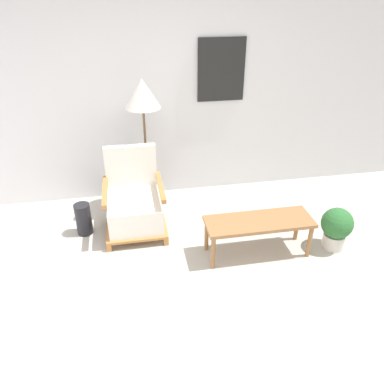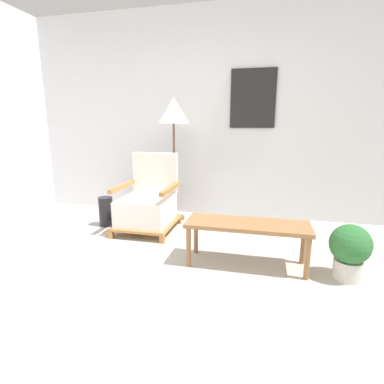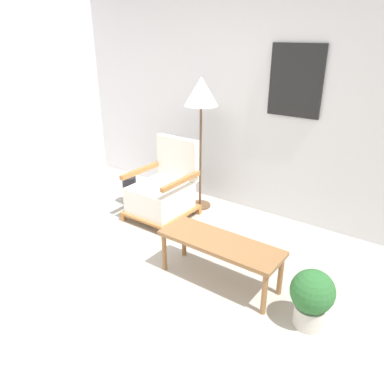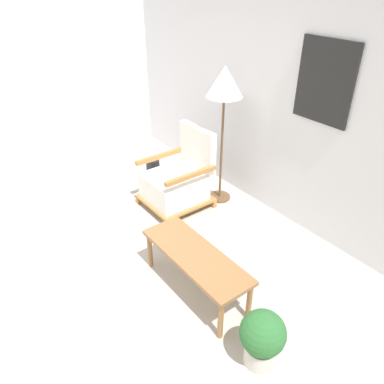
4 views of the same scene
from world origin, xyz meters
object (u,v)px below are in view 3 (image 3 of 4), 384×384
at_px(coffee_table, 220,246).
at_px(vase, 130,190).
at_px(armchair, 163,192).
at_px(floor_lamp, 201,97).
at_px(potted_plant, 312,296).

height_order(coffee_table, vase, coffee_table).
height_order(armchair, vase, armchair).
distance_m(floor_lamp, potted_plant, 2.45).
bearing_deg(coffee_table, armchair, 150.90).
distance_m(coffee_table, potted_plant, 0.83).
xyz_separation_m(armchair, coffee_table, (1.20, -0.67, 0.04)).
height_order(armchair, potted_plant, armchair).
xyz_separation_m(coffee_table, vase, (-1.76, 0.68, -0.17)).
distance_m(vase, potted_plant, 2.69).
relative_size(armchair, coffee_table, 0.84).
bearing_deg(floor_lamp, armchair, -111.48).
bearing_deg(coffee_table, floor_lamp, 131.41).
height_order(coffee_table, potted_plant, potted_plant).
bearing_deg(armchair, potted_plant, -19.77).
bearing_deg(potted_plant, floor_lamp, 146.68).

